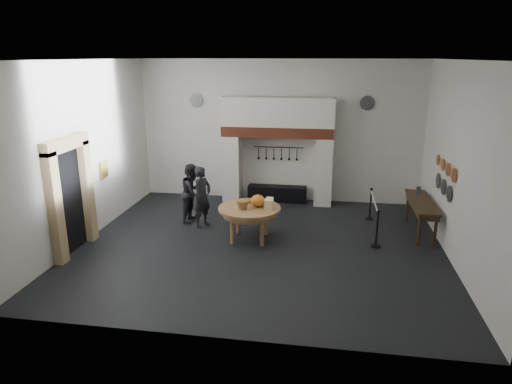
% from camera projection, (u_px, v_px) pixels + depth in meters
% --- Properties ---
extents(floor, '(9.00, 8.00, 0.02)m').
position_uv_depth(floor, '(260.00, 245.00, 11.49)').
color(floor, black).
rests_on(floor, ground).
extents(ceiling, '(9.00, 8.00, 0.02)m').
position_uv_depth(ceiling, '(261.00, 60.00, 10.20)').
color(ceiling, silver).
rests_on(ceiling, wall_back).
extents(wall_back, '(9.00, 0.02, 4.50)m').
position_uv_depth(wall_back, '(279.00, 131.00, 14.63)').
color(wall_back, silver).
rests_on(wall_back, floor).
extents(wall_front, '(9.00, 0.02, 4.50)m').
position_uv_depth(wall_front, '(222.00, 213.00, 7.06)').
color(wall_front, silver).
rests_on(wall_front, floor).
extents(wall_left, '(0.02, 8.00, 4.50)m').
position_uv_depth(wall_left, '(85.00, 152.00, 11.52)').
color(wall_left, silver).
rests_on(wall_left, floor).
extents(wall_right, '(0.02, 8.00, 4.50)m').
position_uv_depth(wall_right, '(460.00, 165.00, 10.16)').
color(wall_right, silver).
rests_on(wall_right, floor).
extents(chimney_pier_left, '(0.55, 0.70, 2.15)m').
position_uv_depth(chimney_pier_left, '(232.00, 168.00, 14.85)').
color(chimney_pier_left, silver).
rests_on(chimney_pier_left, floor).
extents(chimney_pier_right, '(0.55, 0.70, 2.15)m').
position_uv_depth(chimney_pier_right, '(324.00, 171.00, 14.41)').
color(chimney_pier_right, silver).
rests_on(chimney_pier_right, floor).
extents(hearth_brick_band, '(3.50, 0.72, 0.32)m').
position_uv_depth(hearth_brick_band, '(278.00, 131.00, 14.28)').
color(hearth_brick_band, '#9E442B').
rests_on(hearth_brick_band, chimney_pier_left).
extents(chimney_hood, '(3.50, 0.70, 0.90)m').
position_uv_depth(chimney_hood, '(278.00, 112.00, 14.10)').
color(chimney_hood, silver).
rests_on(chimney_hood, hearth_brick_band).
extents(iron_range, '(1.90, 0.45, 0.50)m').
position_uv_depth(iron_range, '(277.00, 194.00, 14.93)').
color(iron_range, black).
rests_on(iron_range, floor).
extents(utensil_rail, '(1.60, 0.02, 0.02)m').
position_uv_depth(utensil_rail, '(278.00, 147.00, 14.69)').
color(utensil_rail, black).
rests_on(utensil_rail, wall_back).
extents(door_recess, '(0.04, 1.10, 2.50)m').
position_uv_depth(door_recess, '(69.00, 202.00, 10.86)').
color(door_recess, black).
rests_on(door_recess, floor).
extents(door_jamb_near, '(0.22, 0.30, 2.60)m').
position_uv_depth(door_jamb_near, '(55.00, 209.00, 10.17)').
color(door_jamb_near, tan).
rests_on(door_jamb_near, floor).
extents(door_jamb_far, '(0.22, 0.30, 2.60)m').
position_uv_depth(door_jamb_far, '(87.00, 191.00, 11.49)').
color(door_jamb_far, tan).
rests_on(door_jamb_far, floor).
extents(door_lintel, '(0.22, 1.70, 0.30)m').
position_uv_depth(door_lintel, '(65.00, 144.00, 10.44)').
color(door_lintel, tan).
rests_on(door_lintel, door_jamb_near).
extents(wall_plaque, '(0.05, 0.34, 0.44)m').
position_uv_depth(wall_plaque, '(104.00, 169.00, 12.46)').
color(wall_plaque, gold).
rests_on(wall_plaque, wall_left).
extents(work_table, '(1.97, 1.97, 0.07)m').
position_uv_depth(work_table, '(250.00, 209.00, 11.64)').
color(work_table, '#AE7652').
rests_on(work_table, floor).
extents(pumpkin, '(0.36, 0.36, 0.31)m').
position_uv_depth(pumpkin, '(258.00, 201.00, 11.65)').
color(pumpkin, orange).
rests_on(pumpkin, work_table).
extents(cheese_block_big, '(0.22, 0.22, 0.24)m').
position_uv_depth(cheese_block_big, '(269.00, 204.00, 11.47)').
color(cheese_block_big, '#EBCB8D').
rests_on(cheese_block_big, work_table).
extents(cheese_block_small, '(0.18, 0.18, 0.20)m').
position_uv_depth(cheese_block_small, '(269.00, 201.00, 11.76)').
color(cheese_block_small, '#F6D593').
rests_on(cheese_block_small, work_table).
extents(wicker_basket, '(0.39, 0.39, 0.22)m').
position_uv_depth(wicker_basket, '(243.00, 205.00, 11.48)').
color(wicker_basket, olive).
rests_on(wicker_basket, work_table).
extents(bread_loaf, '(0.31, 0.18, 0.13)m').
position_uv_depth(bread_loaf, '(248.00, 201.00, 11.95)').
color(bread_loaf, olive).
rests_on(bread_loaf, work_table).
extents(visitor_near, '(0.63, 0.74, 1.71)m').
position_uv_depth(visitor_near, '(202.00, 197.00, 12.55)').
color(visitor_near, black).
rests_on(visitor_near, floor).
extents(visitor_far, '(0.75, 0.90, 1.68)m').
position_uv_depth(visitor_far, '(193.00, 193.00, 12.99)').
color(visitor_far, black).
rests_on(visitor_far, floor).
extents(side_table, '(0.55, 2.20, 0.06)m').
position_uv_depth(side_table, '(422.00, 202.00, 12.06)').
color(side_table, '#3B2C15').
rests_on(side_table, floor).
extents(pewter_jug, '(0.12, 0.12, 0.22)m').
position_uv_depth(pewter_jug, '(418.00, 191.00, 12.58)').
color(pewter_jug, '#47484C').
rests_on(pewter_jug, side_table).
extents(copper_pan_a, '(0.03, 0.34, 0.34)m').
position_uv_depth(copper_pan_a, '(454.00, 175.00, 10.44)').
color(copper_pan_a, '#C6662D').
rests_on(copper_pan_a, wall_right).
extents(copper_pan_b, '(0.03, 0.32, 0.32)m').
position_uv_depth(copper_pan_b, '(448.00, 170.00, 10.97)').
color(copper_pan_b, '#C6662D').
rests_on(copper_pan_b, wall_right).
extents(copper_pan_c, '(0.03, 0.30, 0.30)m').
position_uv_depth(copper_pan_c, '(443.00, 165.00, 11.49)').
color(copper_pan_c, '#C6662D').
rests_on(copper_pan_c, wall_right).
extents(copper_pan_d, '(0.03, 0.28, 0.28)m').
position_uv_depth(copper_pan_d, '(438.00, 160.00, 12.01)').
color(copper_pan_d, '#C6662D').
rests_on(copper_pan_d, wall_right).
extents(pewter_plate_left, '(0.03, 0.40, 0.40)m').
position_uv_depth(pewter_plate_left, '(449.00, 194.00, 10.78)').
color(pewter_plate_left, '#4C4C51').
rests_on(pewter_plate_left, wall_right).
extents(pewter_plate_mid, '(0.03, 0.40, 0.40)m').
position_uv_depth(pewter_plate_mid, '(443.00, 187.00, 11.35)').
color(pewter_plate_mid, '#4C4C51').
rests_on(pewter_plate_mid, wall_right).
extents(pewter_plate_right, '(0.03, 0.40, 0.40)m').
position_uv_depth(pewter_plate_right, '(438.00, 181.00, 11.91)').
color(pewter_plate_right, '#4C4C51').
rests_on(pewter_plate_right, wall_right).
extents(pewter_plate_back_left, '(0.44, 0.03, 0.44)m').
position_uv_depth(pewter_plate_back_left, '(196.00, 100.00, 14.72)').
color(pewter_plate_back_left, '#4C4C51').
rests_on(pewter_plate_back_left, wall_back).
extents(pewter_plate_back_right, '(0.44, 0.03, 0.44)m').
position_uv_depth(pewter_plate_back_right, '(367.00, 103.00, 13.91)').
color(pewter_plate_back_right, '#4C4C51').
rests_on(pewter_plate_back_right, wall_back).
extents(barrier_post_near, '(0.05, 0.05, 0.90)m').
position_uv_depth(barrier_post_near, '(377.00, 230.00, 11.30)').
color(barrier_post_near, black).
rests_on(barrier_post_near, floor).
extents(barrier_post_far, '(0.05, 0.05, 0.90)m').
position_uv_depth(barrier_post_far, '(370.00, 205.00, 13.19)').
color(barrier_post_far, black).
rests_on(barrier_post_far, floor).
extents(barrier_rope, '(0.04, 2.00, 0.04)m').
position_uv_depth(barrier_rope, '(375.00, 202.00, 12.13)').
color(barrier_rope, white).
rests_on(barrier_rope, barrier_post_near).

